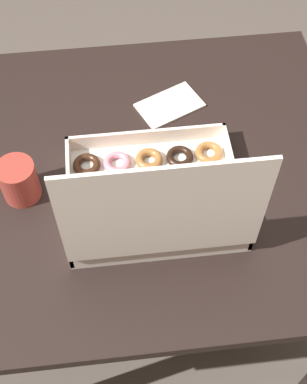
% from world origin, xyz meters
% --- Properties ---
extents(ground_plane, '(8.00, 8.00, 0.00)m').
position_xyz_m(ground_plane, '(0.00, 0.00, 0.00)').
color(ground_plane, '#564C44').
extents(dining_table, '(1.05, 0.88, 0.70)m').
position_xyz_m(dining_table, '(0.00, 0.00, 0.61)').
color(dining_table, black).
rests_on(dining_table, ground_plane).
extents(donut_box, '(0.38, 0.33, 0.33)m').
position_xyz_m(donut_box, '(-0.04, 0.13, 0.76)').
color(donut_box, silver).
rests_on(donut_box, dining_table).
extents(coffee_mug, '(0.09, 0.09, 0.10)m').
position_xyz_m(coffee_mug, '(0.26, 0.04, 0.76)').
color(coffee_mug, '#A3382D').
rests_on(coffee_mug, dining_table).
extents(paper_napkin, '(0.19, 0.16, 0.01)m').
position_xyz_m(paper_napkin, '(-0.11, -0.19, 0.71)').
color(paper_napkin, silver).
rests_on(paper_napkin, dining_table).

